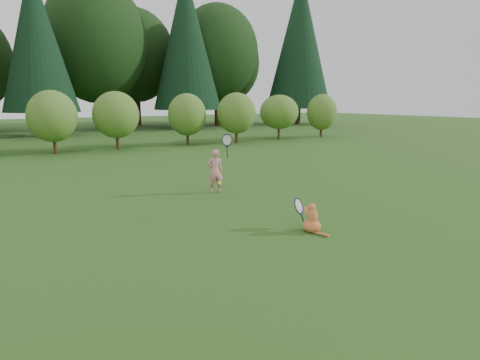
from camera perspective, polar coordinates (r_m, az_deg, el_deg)
ground at (r=7.26m, az=2.12°, el=-6.64°), size 100.00×100.00×0.00m
shrub_row at (r=19.09m, az=-21.09°, el=8.05°), size 28.00×3.00×2.80m
woodland_backdrop at (r=29.40m, az=-26.38°, el=20.50°), size 48.00×10.00×15.00m
child at (r=9.81m, az=-3.51°, el=1.44°), size 0.63×0.43×1.60m
cat at (r=7.04m, az=10.14°, el=-5.14°), size 0.45×0.77×0.69m
tennis_ball at (r=7.88m, az=-2.97°, el=-0.42°), size 0.07×0.07×0.07m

